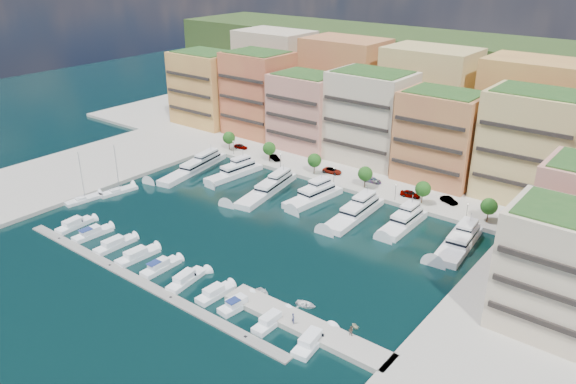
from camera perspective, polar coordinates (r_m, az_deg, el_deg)
name	(u,v)px	position (r m, az deg, el deg)	size (l,w,h in m)	color
ground	(256,229)	(126.01, -3.28, -3.75)	(400.00, 400.00, 0.00)	black
north_quay	(390,155)	(173.43, 10.34, 3.72)	(220.00, 64.00, 2.00)	#9E998E
east_quay	(530,364)	(95.87, 23.40, -15.75)	(34.00, 76.00, 2.00)	#9E998E
west_quay	(68,176)	(166.46, -21.48, 1.56)	(34.00, 76.00, 2.00)	#9E998E
hillside	(454,120)	(215.30, 16.50, 7.02)	(240.00, 40.00, 58.00)	#1F3214
south_pontoon	(139,282)	(110.56, -14.89, -8.80)	(72.00, 2.20, 0.35)	gray
finger_pier	(305,328)	(95.43, 1.75, -13.66)	(32.00, 5.00, 2.00)	#9E998E
apartment_0	(206,88)	(198.95, -8.31, 10.41)	(22.00, 16.50, 24.80)	#E3AD53
apartment_1	(258,93)	(185.28, -3.06, 9.97)	(20.00, 16.50, 26.80)	#C07540
apartment_2	(306,111)	(171.53, 1.87, 8.19)	(20.00, 15.50, 22.80)	tan
apartment_3	(370,117)	(161.76, 8.36, 7.55)	(22.00, 16.50, 25.80)	#C7B299
apartment_4	(440,137)	(151.09, 15.18, 5.43)	(20.00, 15.50, 23.80)	#B46143
apartment_5	(531,146)	(145.99, 23.45, 4.27)	(22.00, 16.50, 26.80)	tan
apartment_east_b	(562,272)	(98.09, 26.10, -7.33)	(18.00, 14.50, 20.80)	#C7B299
backblock_0	(275,73)	(208.24, -1.35, 11.98)	(26.00, 18.00, 30.00)	#C7B299
backblock_1	(344,84)	(191.01, 5.75, 10.82)	(26.00, 18.00, 30.00)	#B46143
backblock_2	(428,98)	(177.21, 14.03, 9.24)	(26.00, 18.00, 30.00)	tan
backblock_3	(530,115)	(167.70, 23.37, 7.21)	(26.00, 18.00, 30.00)	#E3AD53
tree_0	(229,138)	(172.18, -6.03, 5.50)	(3.80, 3.80, 5.65)	#473323
tree_1	(269,148)	(161.96, -1.92, 4.45)	(3.80, 3.80, 5.65)	#473323
tree_2	(314,160)	(152.74, 2.70, 3.23)	(3.80, 3.80, 5.65)	#473323
tree_3	(365,174)	(144.71, 7.86, 1.85)	(3.80, 3.80, 5.65)	#473323
tree_4	(423,189)	(138.07, 13.55, 0.30)	(3.80, 3.80, 5.65)	#473323
tree_5	(489,206)	(133.03, 19.75, -1.39)	(3.80, 3.80, 5.65)	#473323
lamppost_0	(233,145)	(168.25, -5.57, 4.75)	(0.30, 0.30, 4.20)	black
lamppost_1	(280,158)	(157.00, -0.77, 3.47)	(0.30, 0.30, 4.20)	black
lamppost_2	(334,173)	(147.09, 4.70, 1.98)	(0.30, 0.30, 4.20)	black
lamppost_3	(396,189)	(138.83, 10.89, 0.26)	(0.30, 0.30, 4.20)	black
lamppost_4	(467,209)	(132.50, 17.75, -1.64)	(0.30, 0.30, 4.20)	black
yacht_0	(196,166)	(160.53, -9.34, 2.62)	(8.88, 26.83, 7.30)	white
yacht_1	(236,172)	(155.11, -5.34, 2.03)	(5.88, 18.48, 7.30)	white
yacht_2	(269,187)	(144.31, -1.91, 0.49)	(8.72, 24.60, 7.30)	white
yacht_3	(315,195)	(139.76, 2.74, -0.32)	(6.79, 17.78, 7.30)	white
yacht_4	(356,212)	(131.97, 6.92, -2.04)	(6.12, 21.38, 7.30)	white
yacht_5	(404,221)	(129.20, 11.73, -2.91)	(4.77, 15.88, 7.30)	white
yacht_6	(460,241)	(123.54, 17.04, -4.79)	(6.90, 19.16, 7.30)	white
cruiser_0	(74,225)	(135.08, -20.87, -3.15)	(3.31, 8.90, 2.55)	white
cruiser_1	(92,234)	(129.72, -19.27, -4.02)	(3.13, 8.91, 2.66)	white
cruiser_2	(115,245)	(123.60, -17.18, -5.15)	(2.84, 9.25, 2.55)	white
cruiser_3	(137,256)	(118.14, -15.05, -6.28)	(3.40, 9.35, 2.55)	white
cruiser_4	(160,267)	(113.11, -12.83, -7.44)	(2.68, 8.46, 2.66)	white
cruiser_5	(186,280)	(108.20, -10.30, -8.76)	(3.72, 9.25, 2.55)	white
cruiser_6	(215,294)	(103.45, -7.43, -10.21)	(2.95, 7.67, 2.55)	white
cruiser_7	(238,305)	(100.15, -5.15, -11.34)	(3.48, 7.67, 2.66)	white
cruiser_8	(272,321)	(95.96, -1.68, -13.01)	(2.46, 7.92, 2.55)	white
cruiser_9	(312,341)	(91.92, 2.44, -14.91)	(3.85, 9.27, 2.55)	white
sailboat_1	(118,192)	(150.43, -16.88, 0.05)	(4.48, 10.14, 13.20)	white
sailboat_0	(84,200)	(148.14, -20.06, -0.76)	(4.03, 9.48, 13.20)	white
tender_3	(355,326)	(95.75, 6.83, -13.36)	(1.50, 1.73, 0.91)	beige
tender_0	(263,293)	(103.29, -2.59, -10.19)	(2.48, 3.48, 0.72)	silver
tender_2	(306,304)	(100.22, 1.83, -11.34)	(2.65, 3.70, 0.77)	white
car_0	(241,146)	(173.52, -4.82, 4.64)	(1.74, 4.32, 1.47)	gray
car_1	(275,158)	(163.60, -1.37, 3.52)	(1.50, 4.31, 1.42)	gray
car_2	(332,171)	(154.10, 4.51, 2.17)	(2.45, 5.31, 1.47)	gray
car_3	(372,180)	(149.13, 8.57, 1.22)	(2.00, 4.93, 1.43)	gray
car_4	(410,194)	(142.08, 12.31, -0.18)	(1.99, 4.94, 1.68)	gray
car_5	(449,200)	(140.95, 16.04, -0.81)	(1.60, 4.60, 1.51)	gray
person_0	(293,318)	(94.18, 0.54, -12.71)	(0.72, 0.47, 1.98)	#282D51
person_1	(351,331)	(92.35, 6.40, -13.82)	(0.84, 0.65, 1.73)	brown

